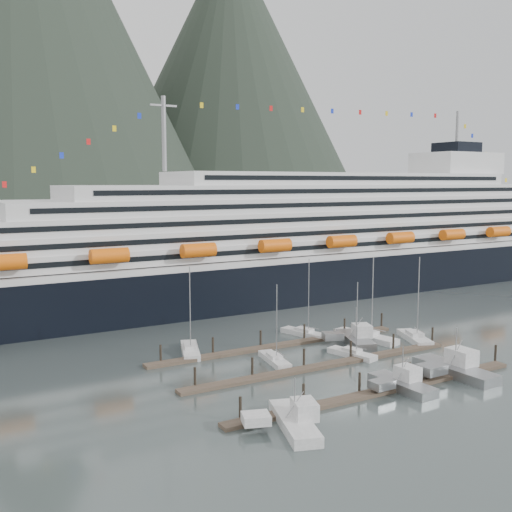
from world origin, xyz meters
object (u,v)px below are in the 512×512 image
(sailboat_c, at_px, (352,354))
(trawler_e, at_px, (355,339))
(trawler_d, at_px, (454,369))
(trawler_a, at_px, (293,421))
(sailboat_e, at_px, (190,351))
(cruise_ship, at_px, (315,245))
(trawler_b, at_px, (401,384))
(sailboat_g, at_px, (304,333))
(sailboat_d, at_px, (366,337))
(sailboat_h, at_px, (415,338))
(sailboat_b, at_px, (274,360))

(sailboat_c, relative_size, trawler_e, 1.10)
(trawler_d, bearing_deg, sailboat_c, 23.34)
(trawler_a, bearing_deg, sailboat_c, -33.37)
(sailboat_e, bearing_deg, trawler_a, -163.55)
(trawler_a, bearing_deg, trawler_d, -64.41)
(sailboat_e, xyz_separation_m, trawler_d, (28.86, -29.66, 0.54))
(cruise_ship, height_order, sailboat_e, cruise_ship)
(sailboat_e, bearing_deg, trawler_d, -116.13)
(sailboat_e, bearing_deg, trawler_b, -129.92)
(sailboat_c, xyz_separation_m, sailboat_g, (0.82, 14.78, 0.01))
(cruise_ship, relative_size, trawler_b, 20.56)
(trawler_b, xyz_separation_m, trawler_e, (9.41, 21.35, 0.06))
(trawler_a, distance_m, trawler_e, 38.12)
(sailboat_e, height_order, trawler_a, sailboat_e)
(sailboat_d, relative_size, trawler_e, 1.34)
(sailboat_e, xyz_separation_m, trawler_a, (-1.88, -33.62, 0.42))
(sailboat_d, height_order, sailboat_e, sailboat_d)
(sailboat_d, relative_size, trawler_a, 1.25)
(sailboat_c, xyz_separation_m, trawler_b, (-4.07, -15.60, 0.45))
(sailboat_c, bearing_deg, cruise_ship, -44.41)
(cruise_ship, height_order, sailboat_h, cruise_ship)
(sailboat_g, relative_size, trawler_e, 1.27)
(trawler_a, relative_size, trawler_b, 1.21)
(cruise_ship, distance_m, trawler_e, 50.65)
(sailboat_c, distance_m, sailboat_g, 14.80)
(trawler_d, bearing_deg, sailboat_b, 44.95)
(sailboat_g, xyz_separation_m, trawler_e, (4.52, -9.03, 0.49))
(sailboat_d, distance_m, sailboat_h, 8.56)
(sailboat_c, distance_m, trawler_a, 30.35)
(sailboat_d, height_order, trawler_d, sailboat_d)
(sailboat_h, relative_size, trawler_b, 1.53)
(sailboat_c, distance_m, trawler_d, 16.43)
(sailboat_d, distance_m, trawler_b, 26.06)
(sailboat_e, bearing_deg, sailboat_h, -88.95)
(cruise_ship, bearing_deg, sailboat_e, -144.92)
(trawler_a, bearing_deg, cruise_ship, -18.74)
(sailboat_g, height_order, trawler_b, sailboat_g)
(sailboat_g, relative_size, sailboat_h, 0.94)
(trawler_b, bearing_deg, sailboat_h, -51.23)
(sailboat_d, height_order, trawler_b, sailboat_d)
(cruise_ship, height_order, sailboat_c, cruise_ship)
(sailboat_h, bearing_deg, trawler_a, 139.13)
(cruise_ship, height_order, trawler_d, cruise_ship)
(sailboat_c, height_order, trawler_d, sailboat_c)
(cruise_ship, xyz_separation_m, trawler_b, (-31.94, -65.33, -11.19))
(trawler_b, relative_size, trawler_d, 0.77)
(sailboat_e, distance_m, trawler_d, 41.39)
(cruise_ship, distance_m, sailboat_c, 58.18)
(cruise_ship, bearing_deg, sailboat_c, -119.26)
(cruise_ship, relative_size, sailboat_h, 13.42)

